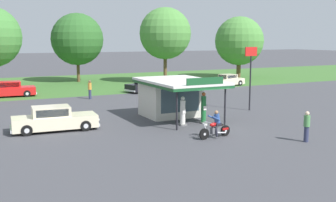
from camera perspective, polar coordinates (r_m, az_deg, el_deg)
name	(u,v)px	position (r m, az deg, el deg)	size (l,w,h in m)	color
ground_plane	(215,128)	(26.12, 6.65, -3.77)	(300.00, 300.00, 0.00)	#424247
grass_verge_strip	(88,83)	(53.51, -11.11, 2.51)	(120.00, 24.00, 0.01)	#3D6B2D
service_station_kiosk	(172,94)	(29.45, 0.63, 0.93)	(4.46, 6.76, 3.23)	beige
gas_pump_nearside	(183,112)	(26.56, 2.08, -1.58)	(0.44, 0.44, 1.92)	slate
gas_pump_offside	(204,109)	(27.32, 5.00, -1.12)	(0.44, 0.44, 2.11)	slate
motorcycle_with_rider	(216,126)	(23.46, 6.68, -3.57)	(2.21, 0.70, 1.58)	black
featured_classic_sedan	(54,120)	(26.03, -15.65, -2.52)	(5.36, 2.20, 1.52)	beige
parked_car_back_row_centre_left	(226,81)	(49.64, 8.12, 2.84)	(5.03, 2.37, 1.39)	beige
parked_car_back_row_centre	(147,85)	(43.82, -2.91, 2.19)	(5.20, 3.10, 1.46)	black
parked_car_back_row_far_right	(8,90)	(42.75, -21.56, 1.47)	(5.51, 2.21, 1.51)	red
bystander_standing_back_lot	(307,126)	(23.56, 18.85, -3.31)	(0.34, 0.34, 1.71)	#2D3351
bystander_leaning_by_kiosk	(90,89)	(38.96, -10.89, 1.65)	(0.34, 0.34, 1.78)	#2D3351
tree_oak_left	(78,40)	(54.93, -12.48, 8.35)	(6.76, 6.76, 8.96)	brown
tree_oak_right	(239,42)	(60.80, 9.98, 8.20)	(7.07, 7.07, 8.86)	brown
tree_oak_centre	(165,33)	(52.68, -0.40, 9.44)	(6.61, 6.61, 9.62)	brown
roadside_pole_sign	(251,68)	(32.59, 11.50, 4.61)	(1.10, 0.12, 4.99)	black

